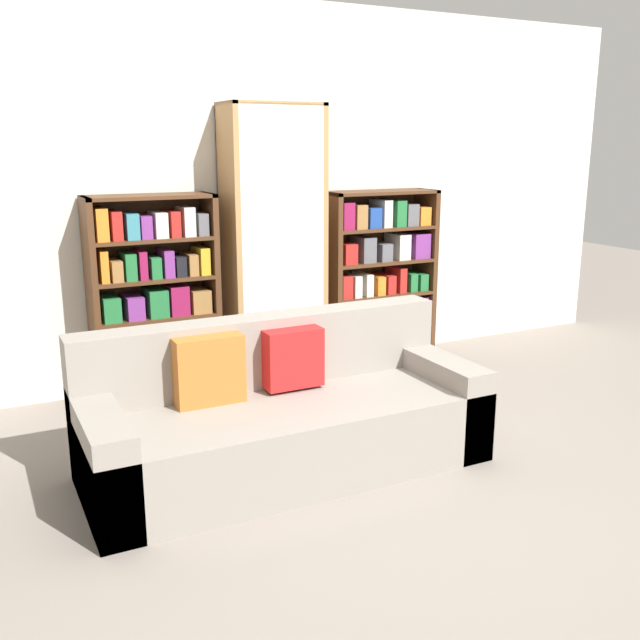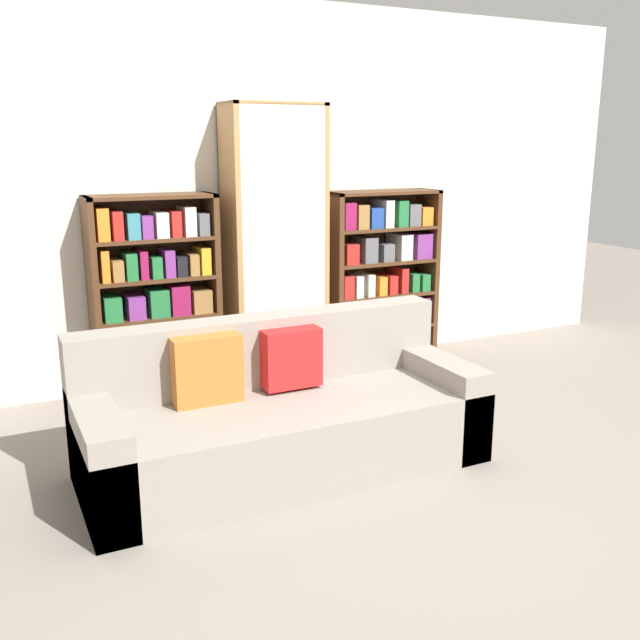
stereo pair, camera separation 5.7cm
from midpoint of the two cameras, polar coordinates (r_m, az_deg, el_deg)
The scene contains 7 objects.
ground_plane at distance 3.58m, azimuth 8.67°, elevation -14.77°, with size 16.00×16.00×0.00m, color gray.
wall_back at distance 5.29m, azimuth -5.87°, elevation 10.02°, with size 6.86×0.06×2.70m.
couch at distance 3.86m, azimuth -2.74°, elevation -7.81°, with size 2.12×0.82×0.78m.
bookshelf_left at distance 4.98m, azimuth -12.73°, elevation 1.52°, with size 0.85×0.32×1.38m.
display_cabinet at distance 5.18m, azimuth -3.34°, elevation 5.85°, with size 0.70×0.36×1.98m.
bookshelf_right at distance 5.65m, azimuth 5.14°, elevation 3.27°, with size 0.90×0.32×1.35m.
wine_bottle at distance 5.04m, azimuth 4.44°, elevation -4.16°, with size 0.08×0.08×0.35m.
Camera 2 is at (-1.80, -2.56, 1.71)m, focal length 40.00 mm.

